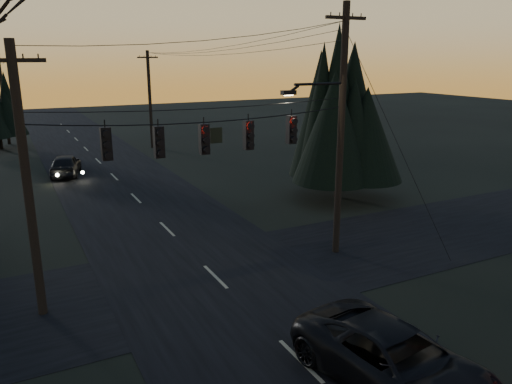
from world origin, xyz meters
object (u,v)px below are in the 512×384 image
utility_pole_far_l (9,144)px  evergreen_right (340,114)px  sedan_oncoming_a (66,165)px  utility_pole_left (43,313)px  utility_pole_far_r (153,148)px  utility_pole_right (335,252)px  suv_near (395,361)px

utility_pole_far_l → evergreen_right: size_ratio=0.94×
sedan_oncoming_a → evergreen_right: bearing=149.6°
utility_pole_left → utility_pole_far_r: (11.50, 28.00, 0.00)m
utility_pole_left → utility_pole_far_r: 30.27m
utility_pole_right → sedan_oncoming_a: utility_pole_right is taller
utility_pole_far_r → utility_pole_far_l: utility_pole_far_r is taller
utility_pole_left → sedan_oncoming_a: size_ratio=1.94×
utility_pole_far_l → evergreen_right: (16.65, -28.99, 4.83)m
utility_pole_far_r → evergreen_right: 22.15m
utility_pole_right → utility_pole_far_r: utility_pole_right is taller
utility_pole_far_r → suv_near: bearing=-96.4°
utility_pole_far_r → suv_near: 36.26m
utility_pole_right → sedan_oncoming_a: bearing=112.7°
utility_pole_far_l → suv_near: (7.46, -44.02, 0.77)m
utility_pole_far_l → suv_near: 44.66m
sedan_oncoming_a → suv_near: bearing=112.2°
utility_pole_right → evergreen_right: 9.95m
utility_pole_right → utility_pole_far_l: bearing=107.7°
utility_pole_left → suv_near: size_ratio=1.52×
utility_pole_left → suv_near: (7.46, -8.02, 0.77)m
utility_pole_far_r → evergreen_right: bearing=-76.2°
utility_pole_left → utility_pole_far_l: bearing=90.0°
utility_pole_left → sedan_oncoming_a: (3.15, 19.95, 0.75)m
utility_pole_right → utility_pole_left: size_ratio=1.18×
utility_pole_far_r → suv_near: utility_pole_far_r is taller
utility_pole_far_r → evergreen_right: size_ratio=1.00×
sedan_oncoming_a → utility_pole_far_l: bearing=-65.5°
utility_pole_left → utility_pole_far_l: 36.00m
utility_pole_right → utility_pole_far_l: utility_pole_right is taller
utility_pole_far_r → suv_near: (-4.04, -36.02, 0.77)m
utility_pole_far_r → sedan_oncoming_a: (-8.35, -8.05, 0.75)m
suv_near → utility_pole_far_l: bearing=91.4°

